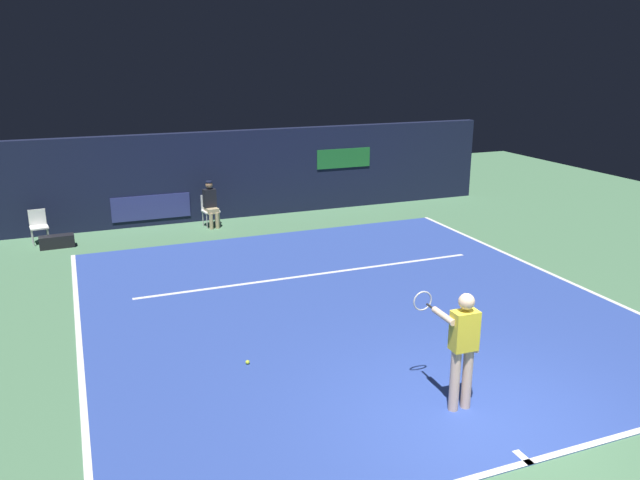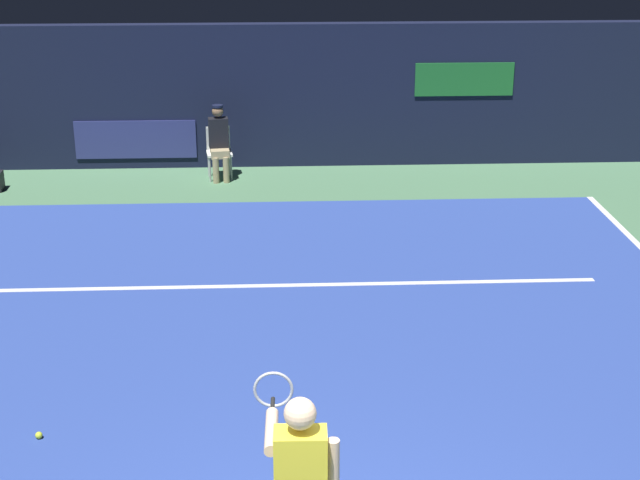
{
  "view_description": "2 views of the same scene",
  "coord_description": "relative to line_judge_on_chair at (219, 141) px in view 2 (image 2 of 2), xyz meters",
  "views": [
    {
      "loc": [
        -4.78,
        -6.1,
        4.79
      ],
      "look_at": [
        0.0,
        5.91,
        0.93
      ],
      "focal_mm": 35.34,
      "sensor_mm": 36.0,
      "label": 1
    },
    {
      "loc": [
        -0.22,
        -5.06,
        4.88
      ],
      "look_at": [
        0.26,
        5.27,
        1.02
      ],
      "focal_mm": 53.25,
      "sensor_mm": 36.0,
      "label": 2
    }
  ],
  "objects": [
    {
      "name": "line_service",
      "position": [
        1.24,
        -4.91,
        -0.67
      ],
      "size": [
        7.86,
        0.1,
        0.01
      ],
      "primitive_type": "cube",
      "color": "white",
      "rests_on": "court_surface"
    },
    {
      "name": "line_judge_on_chair",
      "position": [
        0.0,
        0.0,
        0.0
      ],
      "size": [
        0.49,
        0.56,
        1.32
      ],
      "color": "white",
      "rests_on": "ground"
    },
    {
      "name": "tennis_ball",
      "position": [
        -1.27,
        -8.45,
        -0.64
      ],
      "size": [
        0.07,
        0.07,
        0.07
      ],
      "primitive_type": "sphere",
      "color": "#CCE033",
      "rests_on": "court_surface"
    },
    {
      "name": "ground_plane",
      "position": [
        1.24,
        -6.8,
        -0.69
      ],
      "size": [
        31.28,
        31.28,
        0.0
      ],
      "primitive_type": "plane",
      "color": "#4C7A56"
    },
    {
      "name": "back_wall",
      "position": [
        1.23,
        0.88,
        0.61
      ],
      "size": [
        15.99,
        0.33,
        2.6
      ],
      "color": "#141933",
      "rests_on": "ground"
    },
    {
      "name": "court_surface",
      "position": [
        1.24,
        -6.8,
        -0.68
      ],
      "size": [
        10.08,
        10.8,
        0.01
      ],
      "primitive_type": "cube",
      "color": "#2D479E",
      "rests_on": "ground"
    }
  ]
}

